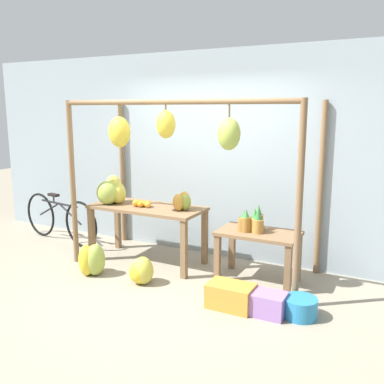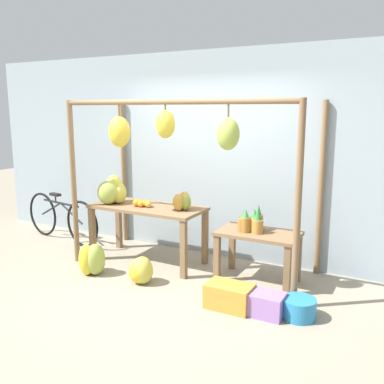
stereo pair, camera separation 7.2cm
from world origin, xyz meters
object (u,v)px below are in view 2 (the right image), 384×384
object	(u,v)px
banana_pile_ground_right	(142,271)
parked_bicycle	(61,218)
banana_pile_ground_left	(93,260)
orange_pile	(142,203)
fruit_crate_white	(229,296)
papaya_pile	(182,202)
banana_pile_on_table	(112,191)
blue_bucket	(299,308)
pineapple_cluster	(252,222)
fruit_crate_purple	(263,304)

from	to	relation	value
banana_pile_ground_right	parked_bicycle	size ratio (longest dim) A/B	0.23
banana_pile_ground_left	orange_pile	bearing A→B (deg)	65.03
banana_pile_ground_left	parked_bicycle	bearing A→B (deg)	147.94
fruit_crate_white	papaya_pile	world-z (taller)	papaya_pile
banana_pile_ground_right	banana_pile_on_table	bearing A→B (deg)	146.25
papaya_pile	blue_bucket	bearing A→B (deg)	-21.28
orange_pile	papaya_pile	bearing A→B (deg)	8.27
fruit_crate_white	orange_pile	bearing A→B (deg)	155.97
banana_pile_on_table	papaya_pile	size ratio (longest dim) A/B	1.63
papaya_pile	orange_pile	bearing A→B (deg)	-171.73
fruit_crate_white	pineapple_cluster	bearing A→B (deg)	94.54
parked_bicycle	blue_bucket	bearing A→B (deg)	-11.14
orange_pile	pineapple_cluster	bearing A→B (deg)	3.54
banana_pile_ground_right	papaya_pile	bearing A→B (deg)	76.34
banana_pile_on_table	pineapple_cluster	distance (m)	1.98
banana_pile_ground_right	fruit_crate_purple	size ratio (longest dim) A/B	0.92
orange_pile	papaya_pile	distance (m)	0.57
fruit_crate_purple	pineapple_cluster	bearing A→B (deg)	118.45
pineapple_cluster	fruit_crate_white	bearing A→B (deg)	-85.46
banana_pile_ground_left	papaya_pile	bearing A→B (deg)	40.29
banana_pile_on_table	orange_pile	xyz separation A→B (m)	(0.47, 0.02, -0.12)
blue_bucket	parked_bicycle	bearing A→B (deg)	168.86
pineapple_cluster	fruit_crate_white	size ratio (longest dim) A/B	0.66
orange_pile	blue_bucket	distance (m)	2.42
fruit_crate_purple	papaya_pile	bearing A→B (deg)	150.74
blue_bucket	papaya_pile	world-z (taller)	papaya_pile
orange_pile	parked_bicycle	distance (m)	1.73
parked_bicycle	fruit_crate_purple	xyz separation A→B (m)	(3.57, -0.87, -0.25)
orange_pile	fruit_crate_white	bearing A→B (deg)	-24.03
papaya_pile	pineapple_cluster	bearing A→B (deg)	0.65
parked_bicycle	fruit_crate_purple	bearing A→B (deg)	-13.68
banana_pile_ground_left	papaya_pile	world-z (taller)	papaya_pile
banana_pile_ground_right	fruit_crate_purple	distance (m)	1.52
orange_pile	banana_pile_ground_right	xyz separation A→B (m)	(0.40, -0.60, -0.65)
pineapple_cluster	banana_pile_ground_right	world-z (taller)	pineapple_cluster
banana_pile_ground_left	fruit_crate_purple	bearing A→B (deg)	-0.55
papaya_pile	fruit_crate_white	bearing A→B (deg)	-37.95
banana_pile_ground_left	fruit_crate_white	size ratio (longest dim) A/B	0.90
orange_pile	fruit_crate_purple	xyz separation A→B (m)	(1.91, -0.67, -0.69)
fruit_crate_white	papaya_pile	bearing A→B (deg)	142.05
banana_pile_ground_left	banana_pile_ground_right	distance (m)	0.70
pineapple_cluster	papaya_pile	distance (m)	0.95
orange_pile	blue_bucket	size ratio (longest dim) A/B	0.78
banana_pile_ground_right	blue_bucket	xyz separation A→B (m)	(1.85, 0.03, -0.05)
banana_pile_ground_right	blue_bucket	distance (m)	1.85
fruit_crate_white	blue_bucket	distance (m)	0.70
banana_pile_ground_left	blue_bucket	world-z (taller)	banana_pile_ground_left
banana_pile_on_table	orange_pile	distance (m)	0.49
banana_pile_ground_left	banana_pile_ground_right	xyz separation A→B (m)	(0.70, 0.05, -0.03)
papaya_pile	fruit_crate_purple	distance (m)	1.72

